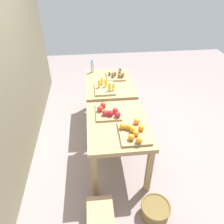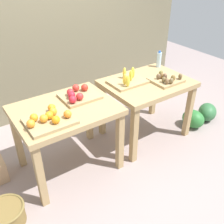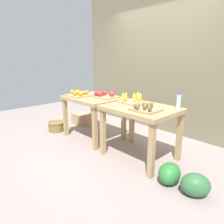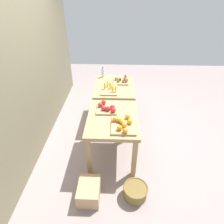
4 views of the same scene
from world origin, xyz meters
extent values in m
plane|color=gray|center=(0.00, 0.00, 0.00)|extent=(8.00, 8.00, 0.00)
cube|color=#726B51|center=(0.00, 1.35, 1.50)|extent=(4.40, 0.12, 3.00)
cube|color=tan|center=(-0.56, 0.00, 0.76)|extent=(1.04, 0.80, 0.06)
cube|color=tan|center=(-1.02, -0.34, 0.37)|extent=(0.07, 0.07, 0.73)
cube|color=tan|center=(-0.10, -0.34, 0.37)|extent=(0.07, 0.07, 0.73)
cube|color=tan|center=(-1.02, 0.34, 0.37)|extent=(0.07, 0.07, 0.73)
cube|color=tan|center=(-0.10, 0.34, 0.37)|extent=(0.07, 0.07, 0.73)
cube|color=tan|center=(0.56, 0.00, 0.76)|extent=(1.04, 0.80, 0.06)
cube|color=tan|center=(0.10, -0.34, 0.37)|extent=(0.07, 0.07, 0.73)
cube|color=tan|center=(1.02, -0.34, 0.37)|extent=(0.07, 0.07, 0.73)
cube|color=tan|center=(0.10, 0.34, 0.37)|extent=(0.07, 0.07, 0.73)
cube|color=tan|center=(1.02, 0.34, 0.37)|extent=(0.07, 0.07, 0.73)
cube|color=tan|center=(-0.79, -0.17, 0.81)|extent=(0.44, 0.36, 0.03)
sphere|color=orange|center=(-0.63, -0.23, 0.86)|extent=(0.09, 0.09, 0.08)
sphere|color=orange|center=(-0.73, -0.11, 0.86)|extent=(0.10, 0.10, 0.08)
sphere|color=orange|center=(-0.77, -0.26, 0.86)|extent=(0.09, 0.09, 0.08)
sphere|color=orange|center=(-0.85, -0.17, 0.86)|extent=(0.11, 0.11, 0.08)
sphere|color=orange|center=(-0.79, -0.15, 0.86)|extent=(0.11, 0.11, 0.08)
sphere|color=orange|center=(-0.92, -0.11, 0.86)|extent=(0.10, 0.10, 0.08)
sphere|color=orange|center=(-0.97, -0.19, 0.86)|extent=(0.08, 0.08, 0.08)
sphere|color=orange|center=(-0.71, -0.04, 0.86)|extent=(0.10, 0.10, 0.08)
cube|color=tan|center=(-0.33, 0.10, 0.81)|extent=(0.40, 0.34, 0.03)
sphere|color=red|center=(-0.23, 0.17, 0.86)|extent=(0.10, 0.10, 0.08)
sphere|color=red|center=(-0.41, 0.15, 0.86)|extent=(0.09, 0.09, 0.08)
sphere|color=red|center=(-0.43, 0.08, 0.86)|extent=(0.10, 0.10, 0.08)
sphere|color=red|center=(-0.31, 0.21, 0.86)|extent=(0.10, 0.10, 0.08)
sphere|color=red|center=(-0.37, 0.01, 0.86)|extent=(0.11, 0.11, 0.08)
sphere|color=red|center=(-0.47, -0.01, 0.86)|extent=(0.11, 0.11, 0.08)
cube|color=tan|center=(0.33, 0.10, 0.81)|extent=(0.44, 0.32, 0.03)
ellipsoid|color=yellow|center=(0.43, 0.14, 0.89)|extent=(0.06, 0.07, 0.14)
ellipsoid|color=yellow|center=(0.36, 0.08, 0.89)|extent=(0.07, 0.07, 0.14)
ellipsoid|color=yellow|center=(0.34, 0.19, 0.89)|extent=(0.07, 0.07, 0.14)
ellipsoid|color=yellow|center=(0.23, -0.03, 0.89)|extent=(0.07, 0.06, 0.14)
ellipsoid|color=yellow|center=(0.23, 0.03, 0.89)|extent=(0.06, 0.06, 0.14)
cube|color=tan|center=(0.75, -0.13, 0.81)|extent=(0.36, 0.32, 0.03)
ellipsoid|color=brown|center=(0.76, -0.02, 0.86)|extent=(0.06, 0.05, 0.07)
ellipsoid|color=brown|center=(0.65, -0.18, 0.86)|extent=(0.07, 0.07, 0.07)
ellipsoid|color=brown|center=(0.88, -0.23, 0.86)|extent=(0.07, 0.07, 0.07)
ellipsoid|color=brown|center=(0.65, -0.23, 0.86)|extent=(0.07, 0.07, 0.07)
ellipsoid|color=brown|center=(0.72, -0.08, 0.86)|extent=(0.07, 0.07, 0.07)
ellipsoid|color=brown|center=(0.78, -0.21, 0.86)|extent=(0.07, 0.07, 0.07)
ellipsoid|color=brown|center=(0.74, -0.12, 0.86)|extent=(0.05, 0.06, 0.07)
ellipsoid|color=brown|center=(0.67, -0.08, 0.86)|extent=(0.07, 0.07, 0.07)
ellipsoid|color=brown|center=(0.70, -0.26, 0.86)|extent=(0.06, 0.05, 0.07)
cylinder|color=silver|center=(1.00, 0.27, 0.90)|extent=(0.06, 0.06, 0.20)
cylinder|color=blue|center=(1.00, 0.27, 1.01)|extent=(0.03, 0.03, 0.02)
ellipsoid|color=#30673A|center=(1.57, -0.26, 0.13)|extent=(0.41, 0.40, 0.26)
ellipsoid|color=#2D7433|center=(1.25, -0.27, 0.13)|extent=(0.31, 0.36, 0.26)
cylinder|color=olive|center=(-1.39, -0.35, 0.09)|extent=(0.33, 0.33, 0.18)
torus|color=olive|center=(-1.39, -0.35, 0.18)|extent=(0.35, 0.35, 0.02)
cube|color=tan|center=(-1.43, 0.30, 0.12)|extent=(0.40, 0.30, 0.25)
camera|label=1|loc=(-2.70, 0.31, 2.54)|focal=34.37mm
camera|label=2|loc=(-1.46, -2.16, 2.16)|focal=41.78mm
camera|label=3|loc=(2.36, -2.27, 1.47)|focal=32.48mm
camera|label=4|loc=(-3.03, -0.08, 2.54)|focal=30.82mm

